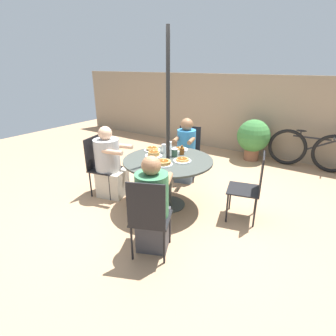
% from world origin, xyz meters
% --- Properties ---
extents(ground_plane, '(12.00, 12.00, 0.00)m').
position_xyz_m(ground_plane, '(0.00, 0.00, 0.00)').
color(ground_plane, tan).
extents(back_fence, '(10.00, 0.06, 1.78)m').
position_xyz_m(back_fence, '(0.00, 3.15, 0.89)').
color(back_fence, gray).
rests_on(back_fence, ground).
extents(patio_table, '(1.27, 1.27, 0.73)m').
position_xyz_m(patio_table, '(0.00, 0.00, 0.62)').
color(patio_table, '#383D38').
rests_on(patio_table, ground).
extents(umbrella_pole, '(0.05, 0.05, 2.43)m').
position_xyz_m(umbrella_pole, '(0.00, 0.00, 1.21)').
color(umbrella_pole, black).
rests_on(umbrella_pole, ground).
extents(patio_chair_north, '(0.51, 0.51, 0.94)m').
position_xyz_m(patio_chair_north, '(-0.30, 1.12, 0.52)').
color(patio_chair_north, black).
rests_on(patio_chair_north, ground).
extents(diner_north, '(0.43, 0.52, 1.13)m').
position_xyz_m(diner_north, '(-0.26, 0.95, 0.52)').
color(diner_north, slate).
rests_on(diner_north, ground).
extents(patio_chair_east, '(0.50, 0.50, 0.94)m').
position_xyz_m(patio_chair_east, '(-1.13, -0.27, 0.52)').
color(patio_chair_east, black).
rests_on(patio_chair_east, ground).
extents(diner_east, '(0.60, 0.49, 1.13)m').
position_xyz_m(diner_east, '(-0.95, -0.23, 0.50)').
color(diner_east, beige).
rests_on(diner_east, ground).
extents(patio_chair_south, '(0.55, 0.55, 0.94)m').
position_xyz_m(patio_chair_south, '(0.47, -1.06, 0.52)').
color(patio_chair_south, black).
rests_on(patio_chair_south, ground).
extents(diner_south, '(0.51, 0.56, 1.12)m').
position_xyz_m(diner_south, '(0.40, -0.90, 0.51)').
color(diner_south, '#3D3D42').
rests_on(diner_south, ground).
extents(patio_chair_west, '(0.50, 0.50, 0.94)m').
position_xyz_m(patio_chair_west, '(1.12, 0.29, 0.52)').
color(patio_chair_west, black).
rests_on(patio_chair_west, ground).
extents(pancake_plate_a, '(0.25, 0.25, 0.08)m').
position_xyz_m(pancake_plate_a, '(-0.25, -0.01, 0.76)').
color(pancake_plate_a, white).
rests_on(pancake_plate_a, patio_table).
extents(pancake_plate_b, '(0.25, 0.25, 0.05)m').
position_xyz_m(pancake_plate_b, '(0.21, 0.04, 0.75)').
color(pancake_plate_b, white).
rests_on(pancake_plate_b, patio_table).
extents(pancake_plate_c, '(0.25, 0.25, 0.05)m').
position_xyz_m(pancake_plate_c, '(-0.08, 0.46, 0.75)').
color(pancake_plate_c, white).
rests_on(pancake_plate_c, patio_table).
extents(pancake_plate_d, '(0.25, 0.25, 0.07)m').
position_xyz_m(pancake_plate_d, '(0.07, -0.22, 0.76)').
color(pancake_plate_d, white).
rests_on(pancake_plate_d, patio_table).
extents(pancake_plate_e, '(0.25, 0.25, 0.06)m').
position_xyz_m(pancake_plate_e, '(-0.43, 0.19, 0.75)').
color(pancake_plate_e, white).
rests_on(pancake_plate_e, patio_table).
extents(syrup_bottle, '(0.09, 0.07, 0.14)m').
position_xyz_m(syrup_bottle, '(0.05, 0.30, 0.78)').
color(syrup_bottle, brown).
rests_on(syrup_bottle, patio_table).
extents(coffee_cup, '(0.09, 0.09, 0.12)m').
position_xyz_m(coffee_cup, '(0.01, 0.16, 0.79)').
color(coffee_cup, '#33513D').
rests_on(coffee_cup, patio_table).
extents(drinking_glass_a, '(0.08, 0.08, 0.12)m').
position_xyz_m(drinking_glass_a, '(-0.26, 0.43, 0.79)').
color(drinking_glass_a, silver).
rests_on(drinking_glass_a, patio_table).
extents(drinking_glass_b, '(0.07, 0.07, 0.13)m').
position_xyz_m(drinking_glass_b, '(-0.22, 0.21, 0.80)').
color(drinking_glass_b, silver).
rests_on(drinking_glass_b, patio_table).
extents(bicycle, '(1.58, 0.44, 0.77)m').
position_xyz_m(bicycle, '(1.51, 2.83, 0.39)').
color(bicycle, black).
rests_on(bicycle, ground).
extents(potted_shrub, '(0.70, 0.70, 0.89)m').
position_xyz_m(potted_shrub, '(0.41, 2.70, 0.52)').
color(potted_shrub, brown).
rests_on(potted_shrub, ground).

